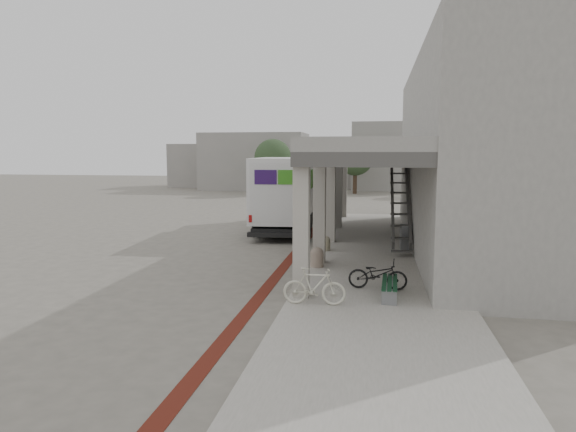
% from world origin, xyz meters
% --- Properties ---
extents(ground, '(120.00, 120.00, 0.00)m').
position_xyz_m(ground, '(0.00, 0.00, 0.00)').
color(ground, '#666158').
rests_on(ground, ground).
extents(bike_lane_stripe, '(0.35, 40.00, 0.01)m').
position_xyz_m(bike_lane_stripe, '(1.00, 2.00, 0.01)').
color(bike_lane_stripe, '#551A11').
rests_on(bike_lane_stripe, ground).
extents(sidewalk, '(4.40, 28.00, 0.12)m').
position_xyz_m(sidewalk, '(4.00, 0.00, 0.06)').
color(sidewalk, gray).
rests_on(sidewalk, ground).
extents(transit_building, '(7.60, 17.00, 7.00)m').
position_xyz_m(transit_building, '(6.83, 4.50, 3.40)').
color(transit_building, gray).
rests_on(transit_building, ground).
extents(distant_backdrop, '(28.00, 10.00, 6.50)m').
position_xyz_m(distant_backdrop, '(-2.84, 35.89, 2.70)').
color(distant_backdrop, gray).
rests_on(distant_backdrop, ground).
extents(tree_left, '(3.20, 3.20, 4.80)m').
position_xyz_m(tree_left, '(-5.00, 28.00, 3.18)').
color(tree_left, '#38281C').
rests_on(tree_left, ground).
extents(tree_mid, '(3.20, 3.20, 4.80)m').
position_xyz_m(tree_mid, '(2.00, 30.00, 3.18)').
color(tree_mid, '#38281C').
rests_on(tree_mid, ground).
extents(tree_right, '(3.20, 3.20, 4.80)m').
position_xyz_m(tree_right, '(10.00, 29.00, 3.18)').
color(tree_right, '#38281C').
rests_on(tree_right, ground).
extents(fedex_truck, '(3.00, 8.15, 3.41)m').
position_xyz_m(fedex_truck, '(-0.26, 8.03, 1.82)').
color(fedex_truck, black).
rests_on(fedex_truck, ground).
extents(bench, '(0.42, 1.68, 0.39)m').
position_xyz_m(bench, '(4.25, -3.17, 0.40)').
color(bench, slate).
rests_on(bench, sidewalk).
extents(bollard_near, '(0.41, 0.41, 0.62)m').
position_xyz_m(bollard_near, '(2.10, -0.14, 0.43)').
color(bollard_near, gray).
rests_on(bollard_near, sidewalk).
extents(bollard_far, '(0.36, 0.36, 0.53)m').
position_xyz_m(bollard_far, '(2.10, 2.59, 0.39)').
color(bollard_far, gray).
rests_on(bollard_far, sidewalk).
extents(utility_cabinet, '(0.45, 0.58, 0.92)m').
position_xyz_m(utility_cabinet, '(5.00, 3.20, 0.58)').
color(utility_cabinet, slate).
rests_on(utility_cabinet, sidewalk).
extents(bicycle_black, '(1.54, 0.61, 0.80)m').
position_xyz_m(bicycle_black, '(3.96, -2.50, 0.52)').
color(bicycle_black, black).
rests_on(bicycle_black, sidewalk).
extents(bicycle_cream, '(1.48, 0.45, 0.89)m').
position_xyz_m(bicycle_cream, '(2.50, -4.14, 0.56)').
color(bicycle_cream, beige).
rests_on(bicycle_cream, sidewalk).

